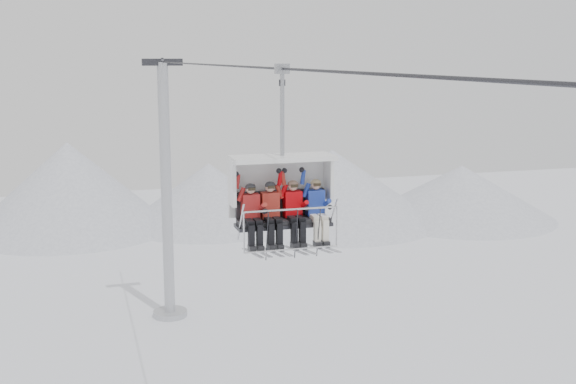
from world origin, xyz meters
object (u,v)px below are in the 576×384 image
object	(u,v)px
skier_center_right	(294,210)
skier_far_right	(317,209)
lift_tower_right	(167,210)
skier_far_left	(252,213)
skier_center_left	(271,212)
chairlift_carrier	(281,188)

from	to	relation	value
skier_center_right	skier_far_right	distance (m)	0.53
lift_tower_right	skier_far_right	distance (m)	22.20
lift_tower_right	skier_far_left	size ratio (longest dim) A/B	7.99
lift_tower_right	skier_center_left	size ratio (longest dim) A/B	7.99
skier_center_right	skier_far_right	bearing A→B (deg)	0.00
skier_far_right	skier_far_left	bearing A→B (deg)	-179.88
skier_center_left	skier_far_right	bearing A→B (deg)	0.00
skier_center_left	skier_center_right	xyz separation A→B (m)	(0.53, 0.00, 0.00)
lift_tower_right	skier_center_left	xyz separation A→B (m)	(-0.31, -21.74, 4.41)
skier_center_right	skier_far_right	world-z (taller)	same
skier_far_left	lift_tower_right	bearing A→B (deg)	88.03
lift_tower_right	skier_center_right	distance (m)	22.18
lift_tower_right	skier_center_left	distance (m)	22.19
chairlift_carrier	skier_far_left	world-z (taller)	chairlift_carrier
skier_center_right	lift_tower_right	bearing A→B (deg)	90.58
chairlift_carrier	skier_center_right	world-z (taller)	chairlift_carrier
chairlift_carrier	skier_center_left	bearing A→B (deg)	-135.34
skier_far_left	skier_center_right	bearing A→B (deg)	0.18
skier_far_right	chairlift_carrier	bearing A→B (deg)	157.94
skier_far_left	skier_center_right	xyz separation A→B (m)	(0.97, 0.00, 0.01)
chairlift_carrier	skier_center_left	world-z (taller)	chairlift_carrier
chairlift_carrier	skier_far_left	bearing A→B (deg)	-157.69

